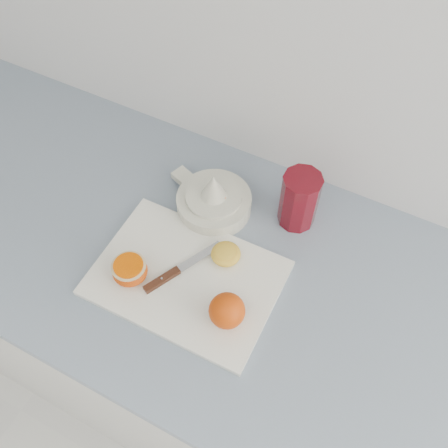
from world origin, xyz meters
name	(u,v)px	position (x,y,z in m)	size (l,w,h in m)	color
counter	(218,345)	(0.13, 1.70, 0.45)	(2.39, 0.64, 0.89)	white
cutting_board	(186,278)	(0.09, 1.64, 0.90)	(0.36, 0.25, 0.01)	white
whole_orange	(227,311)	(0.21, 1.60, 0.94)	(0.07, 0.07, 0.07)	#D06811
half_orange	(130,270)	(0.00, 1.59, 0.92)	(0.07, 0.07, 0.04)	#D06811
squeezed_shell	(226,254)	(0.14, 1.71, 0.92)	(0.06, 0.06, 0.03)	yellow
paring_knife	(169,276)	(0.07, 1.62, 0.91)	(0.09, 0.17, 0.01)	#4D2919
citrus_juicer	(213,200)	(0.06, 1.82, 0.92)	(0.20, 0.16, 0.11)	white
red_tumbler	(299,201)	(0.23, 1.87, 0.95)	(0.08, 0.08, 0.13)	maroon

